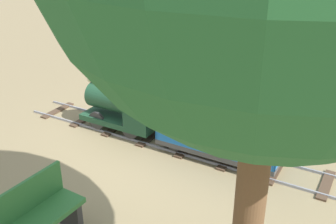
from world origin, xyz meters
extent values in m
plane|color=#8C7A56|center=(0.00, 0.00, 0.00)|extent=(60.00, 60.00, 0.00)
cube|color=gray|center=(-0.26, 0.25, 0.02)|extent=(0.03, 5.70, 0.04)
cube|color=gray|center=(0.26, 0.25, 0.02)|extent=(0.03, 5.70, 0.04)
cube|color=#4C3828|center=(0.00, -2.24, 0.01)|extent=(0.77, 0.14, 0.03)
cube|color=#4C3828|center=(0.00, -1.53, 0.01)|extent=(0.77, 0.14, 0.03)
cube|color=#4C3828|center=(0.00, -0.82, 0.01)|extent=(0.77, 0.14, 0.03)
cube|color=#4C3828|center=(0.00, -0.10, 0.01)|extent=(0.77, 0.14, 0.03)
cube|color=#4C3828|center=(0.00, 0.61, 0.01)|extent=(0.77, 0.14, 0.03)
cube|color=#4C3828|center=(0.00, 1.32, 0.01)|extent=(0.77, 0.14, 0.03)
cube|color=#4C3828|center=(0.00, 2.03, 0.01)|extent=(0.77, 0.14, 0.03)
cube|color=#4C3828|center=(0.00, 2.75, 0.01)|extent=(0.77, 0.14, 0.03)
cube|color=#1E472D|center=(0.00, 1.20, 0.21)|extent=(0.65, 1.40, 0.10)
cylinder|color=#1E472D|center=(0.00, 1.40, 0.56)|extent=(0.44, 0.85, 0.44)
cylinder|color=#B7932D|center=(0.00, 1.83, 0.56)|extent=(0.37, 0.02, 0.37)
cylinder|color=#1E472D|center=(0.00, 1.70, 0.94)|extent=(0.12, 0.12, 0.32)
sphere|color=#B7932D|center=(0.00, 1.35, 0.83)|extent=(0.16, 0.16, 0.16)
cube|color=#1E472D|center=(0.00, 0.73, 0.54)|extent=(0.65, 0.45, 0.55)
cube|color=black|center=(0.00, 0.73, 0.83)|extent=(0.73, 0.53, 0.04)
sphere|color=#F2EAB2|center=(0.00, 1.86, 0.82)|extent=(0.10, 0.10, 0.10)
cylinder|color=#2D2D2D|center=(-0.26, 1.55, 0.20)|extent=(0.05, 0.32, 0.32)
cylinder|color=#2D2D2D|center=(0.26, 1.55, 0.20)|extent=(0.05, 0.32, 0.32)
cylinder|color=#2D2D2D|center=(-0.26, 0.85, 0.20)|extent=(0.05, 0.32, 0.32)
cylinder|color=#2D2D2D|center=(0.26, 0.85, 0.20)|extent=(0.05, 0.32, 0.32)
cube|color=#3F3F3F|center=(0.00, -0.65, 0.18)|extent=(0.73, 1.90, 0.08)
cube|color=blue|center=(-0.34, -0.65, 0.40)|extent=(0.04, 1.90, 0.35)
cube|color=blue|center=(0.34, -0.65, 0.40)|extent=(0.04, 1.90, 0.35)
cube|color=blue|center=(0.00, 0.28, 0.40)|extent=(0.73, 0.04, 0.35)
cube|color=blue|center=(0.00, -1.58, 0.40)|extent=(0.73, 0.04, 0.35)
cylinder|color=blue|center=(-0.33, 0.25, 0.59)|extent=(0.04, 0.04, 0.75)
cylinder|color=blue|center=(0.33, 0.25, 0.59)|extent=(0.04, 0.04, 0.75)
cylinder|color=blue|center=(-0.33, -1.55, 0.59)|extent=(0.04, 0.04, 0.75)
cylinder|color=blue|center=(0.33, -1.55, 0.59)|extent=(0.04, 0.04, 0.75)
cube|color=blue|center=(0.00, -0.65, 0.99)|extent=(0.83, 2.00, 0.04)
cube|color=olive|center=(0.00, -1.18, 0.34)|extent=(0.57, 0.20, 0.24)
cube|color=olive|center=(0.00, -0.65, 0.34)|extent=(0.57, 0.20, 0.24)
cube|color=olive|center=(0.00, -0.11, 0.34)|extent=(0.57, 0.20, 0.24)
cylinder|color=#262626|center=(-0.26, 0.02, 0.16)|extent=(0.04, 0.24, 0.24)
cylinder|color=#262626|center=(0.26, 0.02, 0.16)|extent=(0.04, 0.24, 0.24)
cylinder|color=#262626|center=(-0.26, -1.31, 0.16)|extent=(0.04, 0.24, 0.24)
cylinder|color=#262626|center=(0.26, -1.31, 0.16)|extent=(0.04, 0.24, 0.24)
cylinder|color=#282D47|center=(0.87, 0.68, 0.40)|extent=(0.12, 0.12, 0.80)
cylinder|color=#282D47|center=(1.05, 0.68, 0.40)|extent=(0.12, 0.12, 0.80)
cylinder|color=#2D4C99|center=(0.96, 0.68, 1.08)|extent=(0.30, 0.30, 0.55)
sphere|color=beige|center=(0.96, 0.68, 1.46)|extent=(0.22, 0.22, 0.22)
cylinder|color=black|center=(0.96, 0.68, 1.59)|extent=(0.20, 0.20, 0.06)
cube|color=#2D6B33|center=(-2.92, 0.47, 0.62)|extent=(1.30, 0.09, 0.40)
cube|color=#333333|center=(-2.36, 0.26, 0.21)|extent=(0.09, 0.32, 0.42)
cylinder|color=brown|center=(3.08, -1.01, 1.18)|extent=(0.23, 0.23, 2.36)
camera|label=1|loc=(-5.07, -2.60, 3.27)|focal=42.75mm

